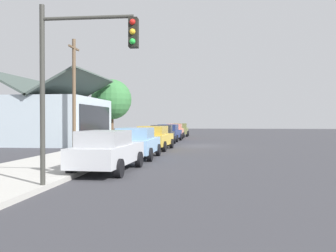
{
  "coord_description": "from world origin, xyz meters",
  "views": [
    {
      "loc": [
        -29.15,
        -1.1,
        1.98
      ],
      "look_at": [
        2.58,
        2.53,
        1.49
      ],
      "focal_mm": 40.48,
      "sensor_mm": 36.0,
      "label": 1
    }
  ],
  "objects": [
    {
      "name": "traffic_light_main",
      "position": [
        -19.03,
        2.54,
        3.49
      ],
      "size": [
        0.37,
        2.79,
        5.2
      ],
      "color": "#383833",
      "rests_on": "ground"
    },
    {
      "name": "car_skyblue",
      "position": [
        -9.96,
        2.71,
        0.82
      ],
      "size": [
        4.62,
        2.01,
        1.59
      ],
      "rotation": [
        0.0,
        0.0,
        0.0
      ],
      "color": "#8CB7E0",
      "rests_on": "ground"
    },
    {
      "name": "car_olive",
      "position": [
        17.34,
        2.67,
        0.81
      ],
      "size": [
        4.6,
        2.01,
        1.59
      ],
      "rotation": [
        0.0,
        0.0,
        0.02
      ],
      "color": "olive",
      "rests_on": "ground"
    },
    {
      "name": "fire_hydrant_red",
      "position": [
        -5.87,
        4.2,
        0.5
      ],
      "size": [
        0.22,
        0.22,
        0.71
      ],
      "color": "red",
      "rests_on": "sidewalk_curb"
    },
    {
      "name": "storefront_building",
      "position": [
        1.46,
        11.98,
        2.05
      ],
      "size": [
        10.52,
        7.35,
        5.82
      ],
      "color": "#ADBCC6",
      "rests_on": "ground"
    },
    {
      "name": "car_charcoal",
      "position": [
        0.9,
        2.81,
        0.81
      ],
      "size": [
        4.69,
        2.14,
        1.59
      ],
      "rotation": [
        0.0,
        0.0,
        0.04
      ],
      "color": "#2D3035",
      "rests_on": "ground"
    },
    {
      "name": "car_coral",
      "position": [
        11.74,
        2.84,
        0.82
      ],
      "size": [
        4.78,
        2.07,
        1.59
      ],
      "rotation": [
        0.0,
        0.0,
        0.03
      ],
      "color": "#EA8C75",
      "rests_on": "ground"
    },
    {
      "name": "car_navy",
      "position": [
        6.2,
        2.86,
        0.82
      ],
      "size": [
        4.75,
        2.22,
        1.59
      ],
      "rotation": [
        0.0,
        0.0,
        -0.04
      ],
      "color": "navy",
      "rests_on": "ground"
    },
    {
      "name": "utility_pole_wooden",
      "position": [
        -4.24,
        8.2,
        3.93
      ],
      "size": [
        1.8,
        0.24,
        7.5
      ],
      "color": "brown",
      "rests_on": "ground"
    },
    {
      "name": "car_silver",
      "position": [
        -15.08,
        2.83,
        0.81
      ],
      "size": [
        4.82,
        2.08,
        1.59
      ],
      "rotation": [
        0.0,
        0.0,
        -0.04
      ],
      "color": "silver",
      "rests_on": "ground"
    },
    {
      "name": "ground_plane",
      "position": [
        0.0,
        0.0,
        0.0
      ],
      "size": [
        120.0,
        120.0,
        0.0
      ],
      "primitive_type": "plane",
      "color": "#38383D"
    },
    {
      "name": "sidewalk_curb",
      "position": [
        0.0,
        5.6,
        0.08
      ],
      "size": [
        60.0,
        4.2,
        0.16
      ],
      "primitive_type": "cube",
      "color": "#B2AFA8",
      "rests_on": "ground"
    },
    {
      "name": "shade_tree",
      "position": [
        8.55,
        9.03,
        4.08
      ],
      "size": [
        4.1,
        4.1,
        6.16
      ],
      "color": "brown",
      "rests_on": "ground"
    },
    {
      "name": "car_mustard",
      "position": [
        -4.24,
        2.67,
        0.82
      ],
      "size": [
        4.84,
        2.24,
        1.59
      ],
      "rotation": [
        0.0,
        0.0,
        -0.05
      ],
      "color": "gold",
      "rests_on": "ground"
    }
  ]
}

